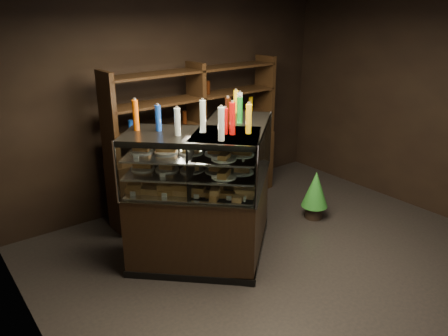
% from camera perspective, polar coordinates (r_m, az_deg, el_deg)
% --- Properties ---
extents(ground, '(5.00, 5.00, 0.00)m').
position_cam_1_polar(ground, '(4.88, 10.01, -13.17)').
color(ground, black).
rests_on(ground, ground).
extents(room_shell, '(5.02, 5.02, 3.01)m').
position_cam_1_polar(room_shell, '(4.14, 11.68, 9.79)').
color(room_shell, black).
rests_on(room_shell, ground).
extents(display_case, '(2.01, 1.45, 1.51)m').
position_cam_1_polar(display_case, '(4.82, -1.37, -6.39)').
color(display_case, black).
rests_on(display_case, ground).
extents(food_display, '(1.59, 0.98, 0.46)m').
position_cam_1_polar(food_display, '(4.56, -1.40, 0.62)').
color(food_display, '#B78E41').
rests_on(food_display, display_case).
extents(bottles_top, '(1.41, 0.84, 0.30)m').
position_cam_1_polar(bottles_top, '(4.42, -1.51, 6.86)').
color(bottles_top, '#0F38B2').
rests_on(bottles_top, display_case).
extents(potted_conifer, '(0.35, 0.35, 0.74)m').
position_cam_1_polar(potted_conifer, '(5.85, 11.87, -2.62)').
color(potted_conifer, black).
rests_on(potted_conifer, ground).
extents(back_shelving, '(2.56, 0.51, 2.00)m').
position_cam_1_polar(back_shelving, '(6.04, -3.45, 0.37)').
color(back_shelving, black).
rests_on(back_shelving, ground).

